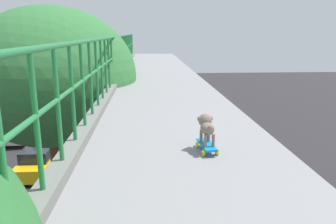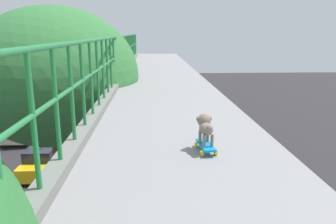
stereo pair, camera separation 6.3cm
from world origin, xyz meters
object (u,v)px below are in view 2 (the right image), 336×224
object	(u,v)px
city_bus	(38,104)
small_dog	(205,126)
toy_skateboard	(206,146)
car_yellow_cab_seventh	(43,160)

from	to	relation	value
city_bus	small_dog	world-z (taller)	small_dog
city_bus	toy_skateboard	distance (m)	26.29
toy_skateboard	car_yellow_cab_seventh	bearing A→B (deg)	115.80
car_yellow_cab_seventh	toy_skateboard	xyz separation A→B (m)	(6.77, -14.00, 5.70)
toy_skateboard	city_bus	bearing A→B (deg)	113.04
car_yellow_cab_seventh	city_bus	xyz separation A→B (m)	(-3.36, 9.82, 1.12)
small_dog	city_bus	bearing A→B (deg)	113.06
toy_skateboard	small_dog	world-z (taller)	small_dog
small_dog	toy_skateboard	bearing A→B (deg)	-82.14
car_yellow_cab_seventh	small_dog	size ratio (longest dim) A/B	10.81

